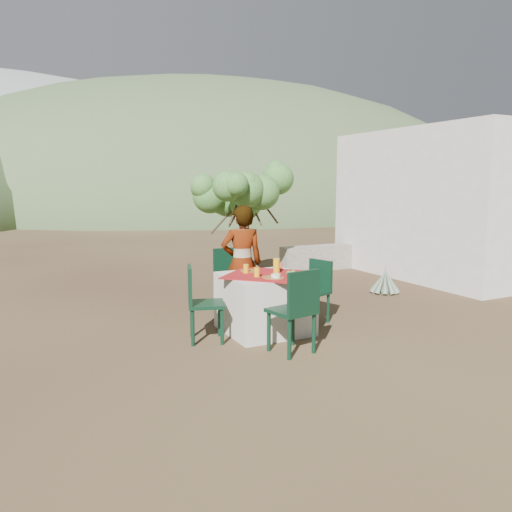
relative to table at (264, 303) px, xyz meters
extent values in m
plane|color=#321E16|center=(0.01, 0.23, -0.38)|extent=(160.00, 160.00, 0.00)
cube|color=silver|center=(0.00, 0.00, 0.00)|extent=(1.02, 1.02, 0.75)
cube|color=maroon|center=(0.00, 0.00, 0.38)|extent=(1.30, 1.30, 0.01)
cylinder|color=black|center=(-0.19, 0.87, -0.14)|extent=(0.05, 0.05, 0.47)
cylinder|color=black|center=(0.17, 0.85, -0.14)|extent=(0.05, 0.05, 0.47)
cylinder|color=black|center=(-0.18, 1.22, -0.14)|extent=(0.05, 0.05, 0.47)
cylinder|color=black|center=(0.18, 1.21, -0.14)|extent=(0.05, 0.05, 0.47)
cube|color=black|center=(-0.01, 1.04, 0.09)|extent=(0.46, 0.46, 0.04)
cube|color=black|center=(0.00, 1.24, 0.35)|extent=(0.44, 0.06, 0.46)
cylinder|color=black|center=(0.05, -0.65, -0.14)|extent=(0.05, 0.05, 0.48)
cylinder|color=black|center=(-0.31, -0.72, -0.14)|extent=(0.05, 0.05, 0.48)
cylinder|color=black|center=(0.12, -1.01, -0.14)|extent=(0.05, 0.05, 0.48)
cylinder|color=black|center=(-0.24, -1.08, -0.14)|extent=(0.05, 0.05, 0.48)
cube|color=black|center=(-0.10, -0.87, 0.10)|extent=(0.53, 0.53, 0.04)
cube|color=black|center=(-0.06, -1.07, 0.36)|extent=(0.45, 0.13, 0.47)
cylinder|color=black|center=(-0.71, -0.27, -0.15)|extent=(0.05, 0.05, 0.46)
cylinder|color=black|center=(-0.61, 0.06, -0.15)|extent=(0.05, 0.05, 0.46)
cylinder|color=black|center=(-1.04, -0.17, -0.15)|extent=(0.05, 0.05, 0.46)
cylinder|color=black|center=(-0.94, 0.17, -0.15)|extent=(0.05, 0.05, 0.46)
cube|color=black|center=(-0.83, -0.05, 0.08)|extent=(0.54, 0.54, 0.04)
cube|color=black|center=(-1.01, 0.01, 0.33)|extent=(0.17, 0.43, 0.45)
cylinder|color=black|center=(0.58, 0.19, -0.17)|extent=(0.04, 0.04, 0.43)
cylinder|color=black|center=(0.67, -0.12, -0.17)|extent=(0.04, 0.04, 0.43)
cylinder|color=black|center=(0.89, 0.28, -0.17)|extent=(0.04, 0.04, 0.43)
cylinder|color=black|center=(0.98, -0.03, -0.17)|extent=(0.04, 0.04, 0.43)
cube|color=black|center=(0.78, 0.08, 0.05)|extent=(0.50, 0.50, 0.04)
cube|color=black|center=(0.95, 0.13, 0.28)|extent=(0.15, 0.40, 0.42)
imported|color=#8C6651|center=(-0.03, 0.65, 0.43)|extent=(0.66, 0.50, 1.63)
cylinder|color=#402C20|center=(1.19, 3.12, 0.39)|extent=(0.13, 0.13, 1.54)
sphere|color=#356525|center=(1.19, 3.12, 1.16)|extent=(0.66, 0.66, 0.66)
sphere|color=#356525|center=(1.79, 3.12, 1.32)|extent=(0.61, 0.61, 0.61)
sphere|color=#356525|center=(0.64, 3.23, 1.27)|extent=(0.57, 0.57, 0.57)
sphere|color=#356525|center=(1.30, 3.72, 1.38)|extent=(0.59, 0.59, 0.59)
sphere|color=#356525|center=(1.24, 2.57, 1.21)|extent=(0.53, 0.53, 0.53)
sphere|color=slate|center=(2.97, 1.11, -0.35)|extent=(0.17, 0.17, 0.17)
cone|color=slate|center=(2.97, 1.11, -0.12)|extent=(0.10, 0.10, 0.50)
cone|color=slate|center=(3.08, 1.14, -0.18)|extent=(0.31, 0.15, 0.43)
cone|color=slate|center=(3.04, 1.20, -0.18)|extent=(0.24, 0.26, 0.44)
cone|color=slate|center=(2.98, 1.22, -0.18)|extent=(0.11, 0.31, 0.42)
cone|color=slate|center=(2.91, 1.21, -0.18)|extent=(0.21, 0.28, 0.44)
cone|color=slate|center=(2.86, 1.15, -0.18)|extent=(0.30, 0.18, 0.44)
cone|color=slate|center=(2.86, 1.08, -0.18)|extent=(0.31, 0.15, 0.43)
cone|color=slate|center=(2.89, 1.02, -0.18)|extent=(0.24, 0.26, 0.44)
cone|color=slate|center=(2.96, 1.00, -0.18)|extent=(0.11, 0.31, 0.42)
cone|color=slate|center=(3.03, 1.01, -0.18)|extent=(0.21, 0.28, 0.44)
cone|color=slate|center=(3.07, 1.07, -0.18)|extent=(0.30, 0.18, 0.44)
cube|color=silver|center=(5.61, 2.03, 1.12)|extent=(3.20, 4.20, 3.00)
cube|color=gray|center=(3.61, 3.63, -0.10)|extent=(2.60, 0.35, 0.55)
ellipsoid|color=#344D2B|center=(12.01, 36.23, -0.38)|extent=(48.00, 48.00, 20.00)
ellipsoid|color=gray|center=(28.01, 46.23, -0.38)|extent=(36.00, 36.00, 14.00)
cylinder|color=brown|center=(-0.09, 0.28, 0.39)|extent=(0.24, 0.24, 0.01)
cylinder|color=brown|center=(-0.04, -0.27, 0.39)|extent=(0.23, 0.23, 0.01)
cylinder|color=#EDA60E|center=(-0.18, 0.18, 0.44)|extent=(0.07, 0.07, 0.11)
cylinder|color=#EDA60E|center=(-0.17, -0.12, 0.44)|extent=(0.07, 0.07, 0.12)
cylinder|color=#EDA60E|center=(0.18, 0.02, 0.48)|extent=(0.09, 0.09, 0.19)
cylinder|color=brown|center=(-0.01, -0.33, 0.39)|extent=(0.22, 0.22, 0.01)
cylinder|color=white|center=(-0.01, -0.33, 0.42)|extent=(0.12, 0.12, 0.04)
cylinder|color=#D25425|center=(0.24, 0.11, 0.43)|extent=(0.06, 0.06, 0.09)
cylinder|color=#D25425|center=(0.36, 0.22, 0.43)|extent=(0.06, 0.06, 0.09)
cube|color=white|center=(0.21, 0.07, 0.43)|extent=(0.07, 0.05, 0.09)
sphere|color=#5B8430|center=(0.22, -0.25, 0.42)|extent=(0.07, 0.07, 0.07)
sphere|color=#5B8430|center=(0.29, -0.24, 0.42)|extent=(0.07, 0.07, 0.07)
sphere|color=#5B8430|center=(0.27, -0.30, 0.42)|extent=(0.07, 0.07, 0.07)
sphere|color=#5B8430|center=(0.22, -0.30, 0.42)|extent=(0.07, 0.07, 0.07)
camera|label=1|loc=(-2.90, -5.65, 1.55)|focal=35.00mm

